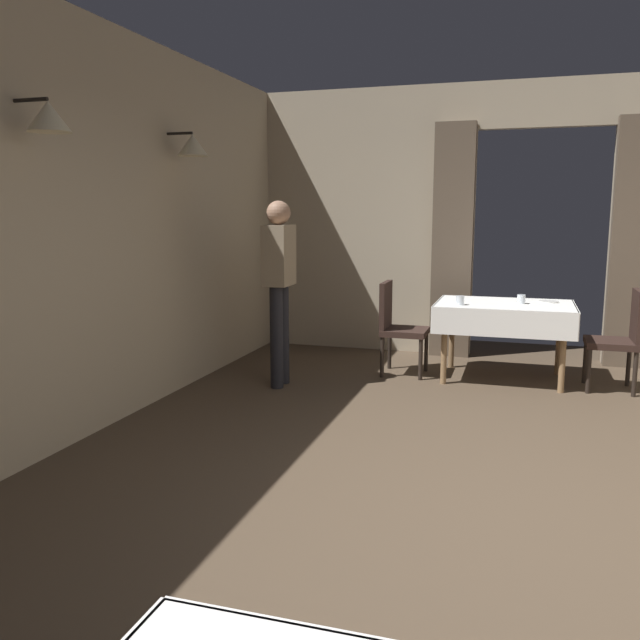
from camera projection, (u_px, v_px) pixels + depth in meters
The scene contains 10 objects.
ground at pixel (542, 527), 3.43m from camera, with size 10.08×10.08×0.00m, color #4C3D2D.
wall_left at pixel (16, 230), 4.11m from camera, with size 0.49×8.40×3.00m.
wall_back at pixel (541, 221), 7.12m from camera, with size 6.40×0.27×3.00m.
dining_table_mid at pixel (505, 313), 6.35m from camera, with size 1.29×0.93×0.75m.
chair_mid_left at pixel (397, 323), 6.60m from camera, with size 0.44×0.44×0.93m.
chair_mid_right at pixel (621, 335), 5.97m from camera, with size 0.44×0.44×0.93m.
glass_mid_a at pixel (460, 300), 6.20m from camera, with size 0.08×0.08×0.09m, color silver.
plate_mid_b at pixel (549, 302), 6.40m from camera, with size 0.19×0.19×0.01m, color white.
glass_mid_c at pixel (521, 299), 6.29m from camera, with size 0.08×0.08×0.09m, color silver.
person_waiter_by_doorway at pixel (279, 277), 6.06m from camera, with size 0.23×0.37×1.72m.
Camera 1 is at (-0.16, -3.40, 1.62)m, focal length 37.00 mm.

